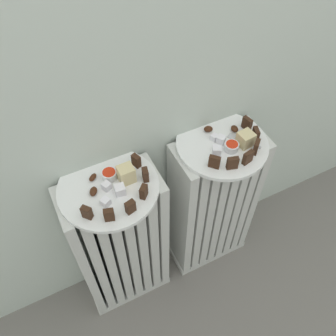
{
  "coord_description": "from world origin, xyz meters",
  "views": [
    {
      "loc": [
        -0.28,
        -0.28,
        1.38
      ],
      "look_at": [
        0.0,
        0.28,
        0.61
      ],
      "focal_mm": 38.51,
      "sensor_mm": 36.0,
      "label": 1
    }
  ],
  "objects_px": {
    "radiator_right": "(212,206)",
    "fork": "(242,140)",
    "plate_right": "(222,144)",
    "plate_left": "(108,188)",
    "jam_bowl_right": "(232,146)",
    "jam_bowl_left": "(109,174)",
    "radiator_left": "(121,245)"
  },
  "relations": [
    {
      "from": "plate_left",
      "to": "jam_bowl_left",
      "type": "distance_m",
      "value": 0.03
    },
    {
      "from": "plate_right",
      "to": "fork",
      "type": "bearing_deg",
      "value": -18.52
    },
    {
      "from": "fork",
      "to": "jam_bowl_right",
      "type": "bearing_deg",
      "value": -161.62
    },
    {
      "from": "plate_left",
      "to": "jam_bowl_right",
      "type": "xyz_separation_m",
      "value": [
        0.35,
        -0.03,
        0.02
      ]
    },
    {
      "from": "radiator_left",
      "to": "radiator_right",
      "type": "distance_m",
      "value": 0.35
    },
    {
      "from": "plate_right",
      "to": "radiator_left",
      "type": "bearing_deg",
      "value": -180.0
    },
    {
      "from": "jam_bowl_right",
      "to": "plate_left",
      "type": "bearing_deg",
      "value": 174.66
    },
    {
      "from": "radiator_left",
      "to": "jam_bowl_left",
      "type": "xyz_separation_m",
      "value": [
        0.01,
        0.03,
        0.34
      ]
    },
    {
      "from": "radiator_left",
      "to": "fork",
      "type": "xyz_separation_m",
      "value": [
        0.4,
        -0.02,
        0.33
      ]
    },
    {
      "from": "plate_left",
      "to": "fork",
      "type": "bearing_deg",
      "value": -2.58
    },
    {
      "from": "radiator_right",
      "to": "plate_right",
      "type": "xyz_separation_m",
      "value": [
        0.0,
        0.0,
        0.32
      ]
    },
    {
      "from": "radiator_left",
      "to": "plate_left",
      "type": "height_order",
      "value": "plate_left"
    },
    {
      "from": "radiator_left",
      "to": "plate_right",
      "type": "xyz_separation_m",
      "value": [
        0.35,
        0.0,
        0.32
      ]
    },
    {
      "from": "jam_bowl_right",
      "to": "plate_right",
      "type": "bearing_deg",
      "value": 103.95
    },
    {
      "from": "radiator_left",
      "to": "fork",
      "type": "bearing_deg",
      "value": -2.58
    },
    {
      "from": "plate_left",
      "to": "jam_bowl_left",
      "type": "bearing_deg",
      "value": 60.6
    },
    {
      "from": "radiator_left",
      "to": "plate_right",
      "type": "height_order",
      "value": "plate_right"
    },
    {
      "from": "radiator_right",
      "to": "plate_left",
      "type": "distance_m",
      "value": 0.47
    },
    {
      "from": "plate_left",
      "to": "jam_bowl_left",
      "type": "height_order",
      "value": "jam_bowl_left"
    },
    {
      "from": "fork",
      "to": "jam_bowl_left",
      "type": "bearing_deg",
      "value": 173.48
    },
    {
      "from": "radiator_left",
      "to": "radiator_right",
      "type": "bearing_deg",
      "value": 0.0
    },
    {
      "from": "plate_left",
      "to": "jam_bowl_left",
      "type": "relative_size",
      "value": 6.47
    },
    {
      "from": "jam_bowl_right",
      "to": "fork",
      "type": "xyz_separation_m",
      "value": [
        0.05,
        0.02,
        -0.01
      ]
    },
    {
      "from": "radiator_left",
      "to": "plate_left",
      "type": "bearing_deg",
      "value": 116.57
    },
    {
      "from": "plate_left",
      "to": "jam_bowl_right",
      "type": "distance_m",
      "value": 0.36
    },
    {
      "from": "radiator_right",
      "to": "fork",
      "type": "distance_m",
      "value": 0.33
    },
    {
      "from": "plate_left",
      "to": "radiator_left",
      "type": "bearing_deg",
      "value": -63.43
    },
    {
      "from": "plate_left",
      "to": "jam_bowl_right",
      "type": "relative_size",
      "value": 6.48
    },
    {
      "from": "radiator_left",
      "to": "jam_bowl_right",
      "type": "bearing_deg",
      "value": -5.34
    },
    {
      "from": "plate_right",
      "to": "jam_bowl_right",
      "type": "distance_m",
      "value": 0.04
    },
    {
      "from": "radiator_left",
      "to": "jam_bowl_right",
      "type": "height_order",
      "value": "jam_bowl_right"
    },
    {
      "from": "jam_bowl_left",
      "to": "radiator_left",
      "type": "bearing_deg",
      "value": -119.4
    }
  ]
}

